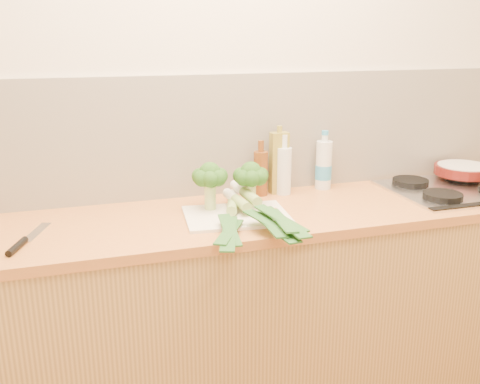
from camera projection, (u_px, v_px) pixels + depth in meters
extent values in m
plane|color=beige|center=(225.00, 106.00, 2.37)|extent=(3.50, 0.00, 3.50)
cube|color=silver|center=(226.00, 135.00, 2.40)|extent=(3.20, 0.02, 0.54)
cube|color=#B38B4A|center=(245.00, 313.00, 2.34)|extent=(3.20, 0.60, 0.86)
cube|color=#B67D35|center=(245.00, 217.00, 2.21)|extent=(3.20, 0.62, 0.04)
cube|color=silver|center=(453.00, 190.00, 2.50)|extent=(0.58, 0.50, 0.01)
cylinder|color=black|center=(443.00, 196.00, 2.34)|extent=(0.17, 0.17, 0.03)
cylinder|color=black|center=(410.00, 182.00, 2.56)|extent=(0.17, 0.17, 0.03)
cylinder|color=black|center=(463.00, 177.00, 2.65)|extent=(0.17, 0.17, 0.03)
cube|color=beige|center=(236.00, 216.00, 2.14)|extent=(0.44, 0.34, 0.01)
cylinder|color=#A9C573|center=(210.00, 198.00, 2.20)|extent=(0.05, 0.05, 0.10)
sphere|color=#1A3E10|center=(210.00, 173.00, 2.17)|extent=(0.09, 0.09, 0.09)
sphere|color=#1A3E10|center=(220.00, 176.00, 2.18)|extent=(0.07, 0.07, 0.07)
sphere|color=#1A3E10|center=(214.00, 174.00, 2.21)|extent=(0.07, 0.07, 0.07)
sphere|color=#1A3E10|center=(205.00, 174.00, 2.20)|extent=(0.07, 0.07, 0.07)
sphere|color=#1A3E10|center=(200.00, 176.00, 2.18)|extent=(0.07, 0.07, 0.07)
sphere|color=#1A3E10|center=(202.00, 178.00, 2.14)|extent=(0.07, 0.07, 0.07)
sphere|color=#1A3E10|center=(210.00, 179.00, 2.13)|extent=(0.07, 0.07, 0.07)
sphere|color=#1A3E10|center=(218.00, 178.00, 2.15)|extent=(0.07, 0.07, 0.07)
cylinder|color=#A9C573|center=(251.00, 196.00, 2.24)|extent=(0.04, 0.04, 0.09)
sphere|color=#1A3E10|center=(251.00, 172.00, 2.21)|extent=(0.09, 0.09, 0.09)
sphere|color=#1A3E10|center=(260.00, 175.00, 2.22)|extent=(0.07, 0.07, 0.07)
sphere|color=#1A3E10|center=(254.00, 174.00, 2.25)|extent=(0.07, 0.07, 0.07)
sphere|color=#1A3E10|center=(246.00, 174.00, 2.25)|extent=(0.07, 0.07, 0.07)
sphere|color=#1A3E10|center=(241.00, 176.00, 2.22)|extent=(0.07, 0.07, 0.07)
sphere|color=#1A3E10|center=(244.00, 178.00, 2.18)|extent=(0.07, 0.07, 0.07)
sphere|color=#1A3E10|center=(252.00, 179.00, 2.17)|extent=(0.07, 0.07, 0.07)
sphere|color=#1A3E10|center=(259.00, 178.00, 2.19)|extent=(0.07, 0.07, 0.07)
cylinder|color=white|center=(233.00, 197.00, 2.29)|extent=(0.07, 0.12, 0.04)
cylinder|color=#82A050|center=(232.00, 206.00, 2.18)|extent=(0.09, 0.15, 0.04)
cube|color=#163F17|center=(229.00, 231.00, 1.90)|extent=(0.18, 0.28, 0.02)
cube|color=#163F17|center=(229.00, 233.00, 1.88)|extent=(0.16, 0.34, 0.01)
cube|color=#163F17|center=(229.00, 229.00, 1.90)|extent=(0.08, 0.28, 0.02)
cylinder|color=white|center=(231.00, 196.00, 2.25)|extent=(0.05, 0.10, 0.04)
cylinder|color=#82A050|center=(241.00, 203.00, 2.15)|extent=(0.05, 0.13, 0.04)
cube|color=#163F17|center=(271.00, 225.00, 1.91)|extent=(0.07, 0.30, 0.02)
cube|color=#163F17|center=(273.00, 226.00, 1.89)|extent=(0.08, 0.34, 0.01)
cube|color=#163F17|center=(270.00, 223.00, 1.91)|extent=(0.12, 0.28, 0.02)
cylinder|color=white|center=(239.00, 188.00, 2.29)|extent=(0.05, 0.13, 0.04)
cylinder|color=#82A050|center=(250.00, 197.00, 2.17)|extent=(0.05, 0.16, 0.04)
cube|color=#163F17|center=(282.00, 220.00, 1.90)|extent=(0.08, 0.30, 0.02)
cube|color=#163F17|center=(284.00, 221.00, 1.88)|extent=(0.07, 0.34, 0.01)
cube|color=#163F17|center=(280.00, 218.00, 1.91)|extent=(0.11, 0.28, 0.02)
cube|color=silver|center=(37.00, 232.00, 1.98)|extent=(0.10, 0.20, 0.00)
cylinder|color=black|center=(17.00, 246.00, 1.82)|extent=(0.07, 0.13, 0.02)
cylinder|color=#55130E|center=(464.00, 170.00, 2.64)|extent=(0.28, 0.28, 0.04)
cylinder|color=beige|center=(464.00, 165.00, 2.63)|extent=(0.25, 0.25, 0.00)
cube|color=olive|center=(279.00, 163.00, 2.43)|extent=(0.08, 0.05, 0.28)
cylinder|color=olive|center=(280.00, 129.00, 2.39)|extent=(0.02, 0.02, 0.03)
cylinder|color=silver|center=(284.00, 171.00, 2.43)|extent=(0.07, 0.07, 0.22)
cylinder|color=silver|center=(284.00, 141.00, 2.39)|extent=(0.03, 0.03, 0.06)
cylinder|color=#603312|center=(261.00, 174.00, 2.41)|extent=(0.06, 0.06, 0.20)
cylinder|color=#603312|center=(261.00, 146.00, 2.38)|extent=(0.03, 0.03, 0.05)
cylinder|color=silver|center=(324.00, 165.00, 2.52)|extent=(0.08, 0.08, 0.23)
cylinder|color=silver|center=(325.00, 138.00, 2.48)|extent=(0.03, 0.03, 0.03)
cylinder|color=#3592C9|center=(323.00, 172.00, 2.53)|extent=(0.08, 0.08, 0.07)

